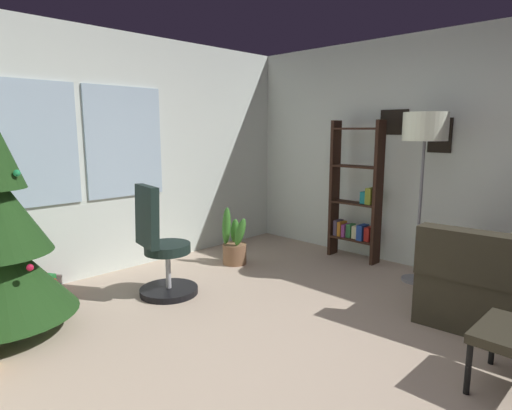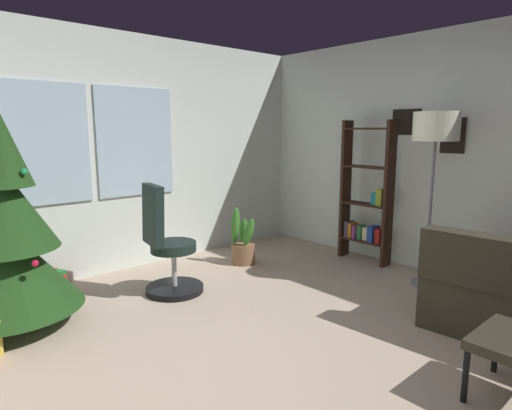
% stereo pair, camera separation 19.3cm
% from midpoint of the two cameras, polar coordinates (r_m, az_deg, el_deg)
% --- Properties ---
extents(ground_plane, '(4.89, 5.64, 0.10)m').
position_cam_midpoint_polar(ground_plane, '(3.19, 7.13, -20.79)').
color(ground_plane, '#BEA790').
extents(wall_back_with_windows, '(4.89, 0.12, 2.62)m').
position_cam_midpoint_polar(wall_back_with_windows, '(5.01, -19.79, 6.42)').
color(wall_back_with_windows, silver).
rests_on(wall_back_with_windows, ground_plane).
extents(wall_right_with_frames, '(0.12, 5.64, 2.62)m').
position_cam_midpoint_polar(wall_right_with_frames, '(4.98, 25.34, 5.97)').
color(wall_right_with_frames, silver).
rests_on(wall_right_with_frames, ground_plane).
extents(gift_box_red, '(0.36, 0.35, 0.19)m').
position_cam_midpoint_polar(gift_box_red, '(4.63, -28.19, -9.96)').
color(gift_box_red, red).
rests_on(gift_box_red, ground_plane).
extents(gift_box_green, '(0.38, 0.36, 0.23)m').
position_cam_midpoint_polar(gift_box_green, '(4.61, -28.50, -9.79)').
color(gift_box_green, '#1E722D').
rests_on(gift_box_green, ground_plane).
extents(gift_box_blue, '(0.39, 0.39, 0.20)m').
position_cam_midpoint_polar(gift_box_blue, '(4.62, -28.42, -9.98)').
color(gift_box_blue, '#2D4C99').
rests_on(gift_box_blue, ground_plane).
extents(office_chair, '(0.56, 0.56, 1.08)m').
position_cam_midpoint_polar(office_chair, '(4.21, -13.76, -6.28)').
color(office_chair, black).
rests_on(office_chair, ground_plane).
extents(bookshelf, '(0.18, 0.64, 1.69)m').
position_cam_midpoint_polar(bookshelf, '(5.30, 12.14, 0.75)').
color(bookshelf, black).
rests_on(bookshelf, ground_plane).
extents(floor_lamp, '(0.44, 0.44, 1.75)m').
position_cam_midpoint_polar(floor_lamp, '(4.60, 20.43, 8.70)').
color(floor_lamp, slate).
rests_on(floor_lamp, ground_plane).
extents(potted_plant, '(0.28, 0.34, 0.68)m').
position_cam_midpoint_polar(potted_plant, '(5.11, -4.03, -5.34)').
color(potted_plant, '#885F41').
rests_on(potted_plant, ground_plane).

